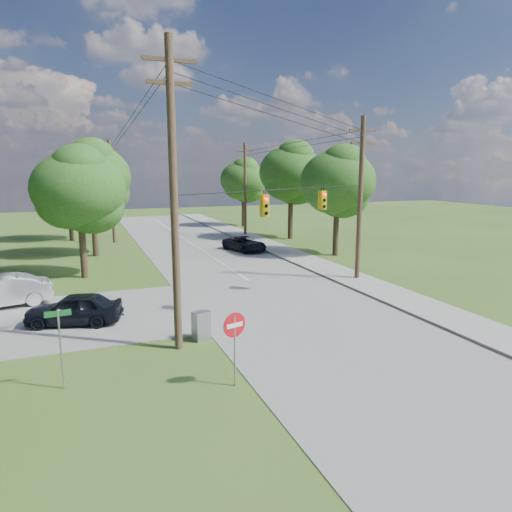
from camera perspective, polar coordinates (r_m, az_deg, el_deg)
name	(u,v)px	position (r m, az deg, el deg)	size (l,w,h in m)	color
ground	(285,337)	(20.23, 3.69, -10.05)	(140.00, 140.00, 0.00)	#34521B
main_road	(280,301)	(25.32, 3.08, -5.69)	(10.00, 100.00, 0.03)	gray
sidewalk_east	(382,289)	(28.62, 15.45, -4.04)	(2.60, 100.00, 0.12)	#9A9790
pole_sw	(174,195)	(17.89, -10.24, 7.55)	(2.00, 0.32, 12.00)	brown
pole_ne	(360,197)	(30.33, 12.90, 7.26)	(2.00, 0.32, 10.50)	brown
pole_north_e	(245,189)	(50.12, -1.37, 8.41)	(2.00, 0.32, 10.00)	brown
pole_north_w	(112,191)	(47.29, -17.59, 7.78)	(2.00, 0.32, 10.00)	brown
power_lines	(233,138)	(30.28, -2.86, 14.48)	(13.93, 29.62, 4.93)	black
traffic_signals	(296,202)	(24.07, 4.98, 6.71)	(4.91, 3.27, 1.05)	gold
tree_w_near	(79,189)	(32.17, -21.29, 7.80)	(6.00, 6.00, 8.40)	#483424
tree_w_mid	(91,177)	(40.16, -19.93, 9.27)	(6.40, 6.40, 9.22)	#483424
tree_w_far	(67,179)	(50.17, -22.50, 8.89)	(6.00, 6.00, 8.73)	#483424
tree_e_near	(338,181)	(38.71, 10.15, 9.22)	(6.20, 6.20, 8.81)	#483424
tree_e_mid	(291,172)	(47.76, 4.41, 10.40)	(6.60, 6.60, 9.64)	#483424
tree_e_far	(243,180)	(58.50, -1.62, 9.52)	(5.80, 5.80, 8.32)	#483424
car_cross_dark	(74,309)	(23.11, -21.78, -6.12)	(1.75, 4.35, 1.48)	black
car_main_north	(245,244)	(40.70, -1.44, 1.54)	(2.11, 4.57, 1.27)	black
control_cabinet	(201,326)	(19.81, -6.87, -8.65)	(0.69, 0.50, 1.24)	gray
do_not_enter_sign	(234,333)	(15.27, -2.70, -9.62)	(0.83, 0.26, 2.57)	gray
street_name_sign	(60,339)	(16.42, -23.30, -9.56)	(0.81, 0.09, 2.71)	gray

